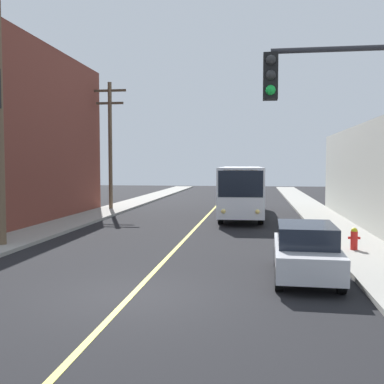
% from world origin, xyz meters
% --- Properties ---
extents(ground_plane, '(120.00, 120.00, 0.00)m').
position_xyz_m(ground_plane, '(0.00, 0.00, 0.00)').
color(ground_plane, black).
extents(sidewalk_left, '(2.50, 90.00, 0.15)m').
position_xyz_m(sidewalk_left, '(-7.25, 10.00, 0.07)').
color(sidewalk_left, gray).
rests_on(sidewalk_left, ground).
extents(sidewalk_right, '(2.50, 90.00, 0.15)m').
position_xyz_m(sidewalk_right, '(7.25, 10.00, 0.07)').
color(sidewalk_right, gray).
rests_on(sidewalk_right, ground).
extents(lane_stripe_center, '(0.16, 60.00, 0.01)m').
position_xyz_m(lane_stripe_center, '(0.00, 15.00, 0.01)').
color(lane_stripe_center, '#D8CC4C').
rests_on(lane_stripe_center, ground).
extents(city_bus, '(2.86, 12.21, 3.20)m').
position_xyz_m(city_bus, '(2.20, 18.77, 1.82)').
color(city_bus, silver).
rests_on(city_bus, ground).
extents(parked_car_silver, '(1.93, 4.45, 1.62)m').
position_xyz_m(parked_car_silver, '(4.63, 2.49, 0.84)').
color(parked_car_silver, '#B7B7BC').
rests_on(parked_car_silver, ground).
extents(utility_pole_mid, '(2.40, 0.28, 9.14)m').
position_xyz_m(utility_pole_mid, '(-7.36, 20.96, 5.20)').
color(utility_pole_mid, brown).
rests_on(utility_pole_mid, sidewalk_left).
extents(traffic_signal_right_corner, '(3.75, 0.48, 6.00)m').
position_xyz_m(traffic_signal_right_corner, '(5.41, -0.94, 4.30)').
color(traffic_signal_right_corner, '#2D2D33').
rests_on(traffic_signal_right_corner, sidewalk_right).
extents(fire_hydrant, '(0.44, 0.26, 0.84)m').
position_xyz_m(fire_hydrant, '(6.85, 6.58, 0.58)').
color(fire_hydrant, red).
rests_on(fire_hydrant, sidewalk_right).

